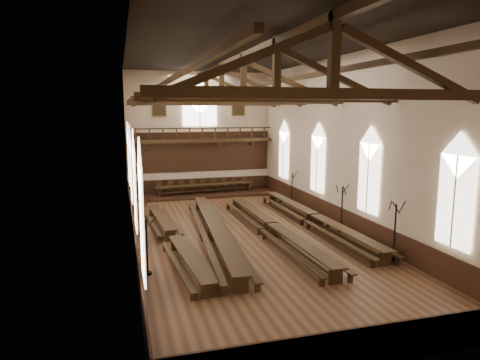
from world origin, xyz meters
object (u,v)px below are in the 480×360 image
(refectory_row_d, at_px, (315,217))
(candelabrum_left_near, at_px, (147,257))
(refectory_row_c, at_px, (273,226))
(candelabrum_left_mid, at_px, (143,234))
(dais, at_px, (205,194))
(high_table, at_px, (205,186))
(refectory_row_a, at_px, (173,236))
(candelabrum_right_near, at_px, (394,242))
(candelabrum_left_far, at_px, (136,201))
(candelabrum_right_mid, at_px, (341,218))
(refectory_row_b, at_px, (215,228))
(candelabrum_right_far, at_px, (292,195))

(refectory_row_d, xyz_separation_m, candelabrum_left_near, (-10.15, -5.04, 0.22))
(refectory_row_c, distance_m, refectory_row_d, 3.34)
(refectory_row_c, height_order, candelabrum_left_mid, candelabrum_left_mid)
(dais, height_order, high_table, high_table)
(refectory_row_a, height_order, candelabrum_right_near, candelabrum_right_near)
(refectory_row_a, relative_size, dais, 1.22)
(dais, height_order, candelabrum_left_far, candelabrum_left_far)
(refectory_row_d, relative_size, candelabrum_right_mid, 5.29)
(refectory_row_c, bearing_deg, candelabrum_right_mid, -3.88)
(refectory_row_b, relative_size, refectory_row_c, 1.02)
(refectory_row_c, relative_size, dais, 1.28)
(refectory_row_a, distance_m, candelabrum_right_far, 12.06)
(candelabrum_right_far, bearing_deg, high_table, 137.08)
(candelabrum_left_mid, bearing_deg, candelabrum_right_far, 33.82)
(refectory_row_c, relative_size, candelabrum_left_near, 5.73)
(dais, xyz_separation_m, high_table, (-0.00, -0.00, 0.74))
(refectory_row_a, relative_size, candelabrum_right_far, 5.69)
(candelabrum_right_near, bearing_deg, refectory_row_a, 152.77)
(refectory_row_a, xyz_separation_m, candelabrum_left_near, (-1.50, -3.61, 0.27))
(candelabrum_left_mid, bearing_deg, refectory_row_c, 3.00)
(candelabrum_left_near, xyz_separation_m, candelabrum_right_near, (11.10, -1.33, 0.08))
(refectory_row_d, distance_m, high_table, 11.84)
(dais, xyz_separation_m, candelabrum_right_mid, (5.46, -12.42, 0.74))
(candelabrum_right_near, xyz_separation_m, candelabrum_right_mid, (0.00, 4.90, -0.02))
(dais, relative_size, candelabrum_left_mid, 4.33)
(candelabrum_left_near, bearing_deg, dais, 70.55)
(refectory_row_c, xyz_separation_m, refectory_row_d, (3.12, 1.19, -0.00))
(candelabrum_right_near, bearing_deg, refectory_row_b, 142.77)
(candelabrum_right_mid, height_order, candelabrum_right_far, candelabrum_right_mid)
(candelabrum_right_mid, distance_m, candelabrum_right_far, 7.34)
(refectory_row_d, bearing_deg, refectory_row_b, -172.28)
(refectory_row_b, bearing_deg, candelabrum_left_far, 116.57)
(refectory_row_d, relative_size, candelabrum_left_mid, 5.52)
(high_table, bearing_deg, refectory_row_d, -67.64)
(high_table, height_order, candelabrum_left_near, candelabrum_left_near)
(candelabrum_left_far, height_order, candelabrum_right_near, candelabrum_right_near)
(refectory_row_d, bearing_deg, candelabrum_left_far, 146.03)
(dais, bearing_deg, refectory_row_d, -67.64)
(refectory_row_c, xyz_separation_m, candelabrum_left_near, (-7.03, -3.85, 0.21))
(refectory_row_a, distance_m, candelabrum_left_mid, 1.54)
(candelabrum_left_far, xyz_separation_m, candelabrum_right_far, (11.10, -0.96, -0.00))
(refectory_row_b, relative_size, refectory_row_d, 1.03)
(refectory_row_a, xyz_separation_m, refectory_row_c, (5.53, 0.23, 0.06))
(refectory_row_b, xyz_separation_m, candelabrum_left_far, (-3.85, 7.69, 0.16))
(refectory_row_b, height_order, refectory_row_d, refectory_row_b)
(candelabrum_right_far, bearing_deg, refectory_row_c, -119.96)
(candelabrum_right_near, bearing_deg, dais, 107.49)
(refectory_row_c, xyz_separation_m, candelabrum_right_mid, (4.07, -0.28, 0.27))
(high_table, distance_m, candelabrum_left_mid, 13.72)
(candelabrum_left_near, relative_size, candelabrum_right_far, 1.04)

